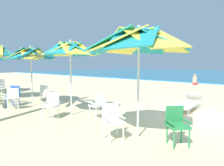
# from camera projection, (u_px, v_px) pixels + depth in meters

# --- Properties ---
(ground_plane) EXTENTS (80.00, 80.00, 0.00)m
(ground_plane) POSITION_uv_depth(u_px,v_px,m) (193.00, 117.00, 7.25)
(ground_plane) COLOR beige
(beach_umbrella_0) EXTENTS (2.57, 2.57, 2.74)m
(beach_umbrella_0) POSITION_uv_depth(u_px,v_px,m) (139.00, 41.00, 5.09)
(beach_umbrella_0) COLOR silver
(beach_umbrella_0) RESTS_ON ground
(plastic_chair_0) EXTENTS (0.63, 0.63, 0.87)m
(plastic_chair_0) POSITION_uv_depth(u_px,v_px,m) (177.00, 123.00, 4.78)
(plastic_chair_0) COLOR #2D8C4C
(plastic_chair_0) RESTS_ON ground
(plastic_chair_1) EXTENTS (0.61, 0.59, 0.87)m
(plastic_chair_1) POSITION_uv_depth(u_px,v_px,m) (112.00, 119.00, 5.13)
(plastic_chair_1) COLOR white
(plastic_chair_1) RESTS_ON ground
(beach_umbrella_1) EXTENTS (2.04, 2.04, 2.64)m
(beach_umbrella_1) POSITION_uv_depth(u_px,v_px,m) (70.00, 50.00, 7.28)
(beach_umbrella_1) COLOR silver
(beach_umbrella_1) RESTS_ON ground
(plastic_chair_2) EXTENTS (0.60, 0.61, 0.87)m
(plastic_chair_2) POSITION_uv_depth(u_px,v_px,m) (51.00, 104.00, 7.03)
(plastic_chair_2) COLOR white
(plastic_chair_2) RESTS_ON ground
(plastic_chair_3) EXTENTS (0.52, 0.50, 0.87)m
(plastic_chair_3) POSITION_uv_depth(u_px,v_px,m) (98.00, 104.00, 6.98)
(plastic_chair_3) COLOR white
(plastic_chair_3) RESTS_ON ground
(beach_umbrella_2) EXTENTS (2.12, 2.12, 2.57)m
(beach_umbrella_2) POSITION_uv_depth(u_px,v_px,m) (31.00, 54.00, 9.07)
(beach_umbrella_2) COLOR silver
(beach_umbrella_2) RESTS_ON ground
(plastic_chair_4) EXTENTS (0.60, 0.62, 0.87)m
(plastic_chair_4) POSITION_uv_depth(u_px,v_px,m) (14.00, 94.00, 9.13)
(plastic_chair_4) COLOR blue
(plastic_chair_4) RESTS_ON ground
(plastic_chair_5) EXTENTS (0.59, 0.57, 0.87)m
(plastic_chair_5) POSITION_uv_depth(u_px,v_px,m) (13.00, 97.00, 8.39)
(plastic_chair_5) COLOR white
(plastic_chair_5) RESTS_ON ground
(plastic_chair_6) EXTENTS (0.52, 0.55, 0.87)m
(plastic_chair_6) POSITION_uv_depth(u_px,v_px,m) (46.00, 93.00, 9.54)
(plastic_chair_6) COLOR white
(plastic_chair_6) RESTS_ON ground
(plastic_chair_11) EXTENTS (0.63, 0.63, 0.87)m
(plastic_chair_11) POSITION_uv_depth(u_px,v_px,m) (0.00, 85.00, 12.91)
(plastic_chair_11) COLOR white
(plastic_chair_11) RESTS_ON ground
(sun_lounger_1) EXTENTS (0.83, 2.20, 0.62)m
(sun_lounger_1) POSITION_uv_depth(u_px,v_px,m) (188.00, 103.00, 8.34)
(sun_lounger_1) COLOR white
(sun_lounger_1) RESTS_ON ground
(beachgoer_seated) EXTENTS (0.30, 0.93, 0.92)m
(beachgoer_seated) POSITION_uv_depth(u_px,v_px,m) (195.00, 81.00, 18.08)
(beachgoer_seated) COLOR red
(beachgoer_seated) RESTS_ON ground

